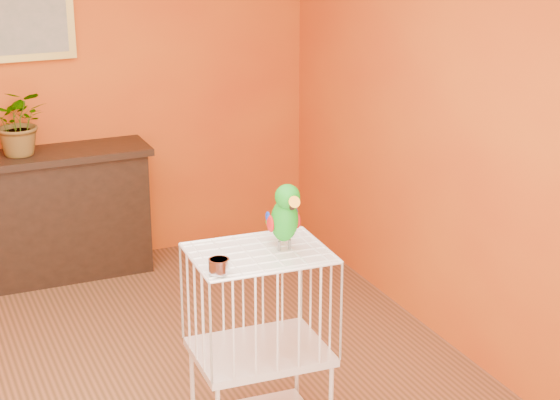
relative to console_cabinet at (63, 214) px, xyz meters
name	(u,v)px	position (x,y,z in m)	size (l,w,h in m)	color
room_shell	(110,122)	(-0.10, -2.03, 1.13)	(4.50, 4.50, 4.50)	#CA5A13
console_cabinet	(63,214)	(0.00, 0.00, 0.00)	(1.22, 0.44, 0.91)	black
potted_plant	(21,130)	(-0.23, -0.02, 0.63)	(0.41, 0.45, 0.35)	#26722D
framed_picture	(27,23)	(-0.10, 0.18, 1.29)	(0.62, 0.04, 0.50)	gold
birdcage	(260,342)	(0.48, -2.41, 0.06)	(0.66, 0.52, 0.98)	white
feed_cup	(219,266)	(0.22, -2.58, 0.57)	(0.10, 0.10, 0.07)	silver
parrot	(285,216)	(0.60, -2.43, 0.70)	(0.16, 0.30, 0.34)	#59544C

